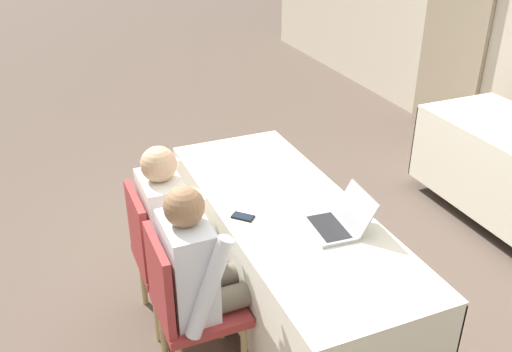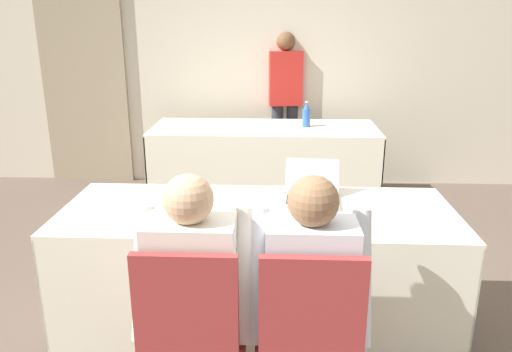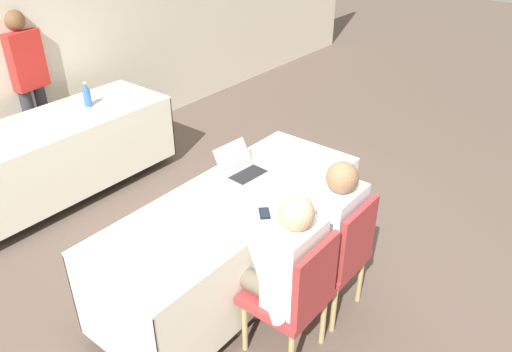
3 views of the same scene
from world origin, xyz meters
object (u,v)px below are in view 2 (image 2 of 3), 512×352
Objects in this scene: chair_near_left at (193,329)px; person_white_shirt at (309,285)px; water_bottle at (306,115)px; person_checkered_shirt at (195,282)px; laptop at (311,194)px; chair_near_right at (309,332)px; cell_phone at (254,230)px; person_red_shirt at (285,99)px.

chair_near_left is 0.52m from person_white_shirt.
person_checkered_shirt is (-0.60, -2.72, -0.21)m from water_bottle.
chair_near_left is at bearing -118.10° from laptop.
chair_near_right is at bearing -92.47° from water_bottle.
cell_phone is at bearing -121.15° from laptop.
chair_near_right is at bearing -96.49° from person_red_shirt.
person_checkered_shirt reaches higher than cell_phone.
chair_near_right is at bearing -180.00° from chair_near_left.
person_red_shirt is at bearing 132.54° from cell_phone.
cell_phone is 0.42m from person_white_shirt.
cell_phone is 0.55m from chair_near_left.
person_checkered_shirt is 0.73× the size of person_red_shirt.
cell_phone is at bearing -100.98° from person_red_shirt.
water_bottle is at bearing -102.51° from person_checkered_shirt.
person_checkered_shirt is at bearing -102.51° from water_bottle.
person_checkered_shirt is 3.41m from person_red_shirt.
person_checkered_shirt is at bearing -80.30° from cell_phone.
laptop is at bearing -92.06° from water_bottle.
chair_near_left reaches higher than cell_phone.
laptop is 2.47× the size of cell_phone.
water_bottle is 2.85m from chair_near_right.
person_red_shirt is (-0.07, 3.38, 0.26)m from person_white_shirt.
cell_phone is 0.08× the size of person_red_shirt.
chair_near_right is 0.19m from person_white_shirt.
water_bottle is at bearing -92.56° from person_white_shirt.
person_white_shirt is at bearing -92.56° from water_bottle.
person_white_shirt is at bearing -96.45° from person_red_shirt.
water_bottle is (0.37, 2.40, 0.10)m from cell_phone.
chair_near_right is 0.56× the size of person_red_shirt.
chair_near_right is 0.78× the size of person_white_shirt.
chair_near_left is 0.78× the size of person_checkered_shirt.
person_white_shirt is (0.00, 0.10, 0.16)m from chair_near_right.
person_white_shirt reaches higher than chair_near_left.
water_bottle is 2.79m from person_checkered_shirt.
person_checkered_shirt and person_white_shirt have the same top height.
laptop is at bearing -122.18° from chair_near_left.
person_checkered_shirt is 1.00× the size of person_white_shirt.
chair_near_left is 0.48m from chair_near_right.
chair_near_left is 0.56× the size of person_red_shirt.
laptop is at bearing -125.63° from person_checkered_shirt.
person_red_shirt reaches higher than person_white_shirt.
person_checkered_shirt is at bearing -12.08° from chair_near_right.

